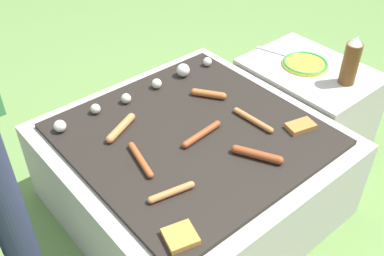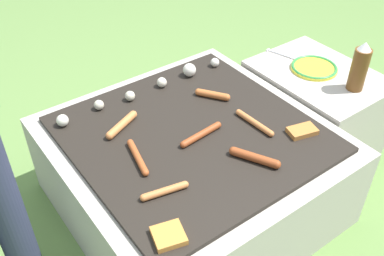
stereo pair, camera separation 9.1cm
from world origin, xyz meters
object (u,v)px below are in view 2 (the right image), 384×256
(sausage_front_center, at_px, (254,123))
(plate_colorful, at_px, (314,68))
(condiment_bottle, at_px, (359,67))
(fork_utensil, at_px, (281,54))

(sausage_front_center, xyz_separation_m, plate_colorful, (0.50, 0.14, -0.00))
(plate_colorful, bearing_deg, condiment_bottle, -85.03)
(sausage_front_center, bearing_deg, condiment_bottle, -7.20)
(plate_colorful, bearing_deg, sausage_front_center, -163.95)
(condiment_bottle, bearing_deg, plate_colorful, 94.97)
(plate_colorful, xyz_separation_m, fork_utensil, (-0.03, 0.18, -0.01))
(plate_colorful, bearing_deg, fork_utensil, 98.37)
(plate_colorful, height_order, condiment_bottle, condiment_bottle)
(plate_colorful, relative_size, condiment_bottle, 0.95)
(plate_colorful, height_order, fork_utensil, plate_colorful)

